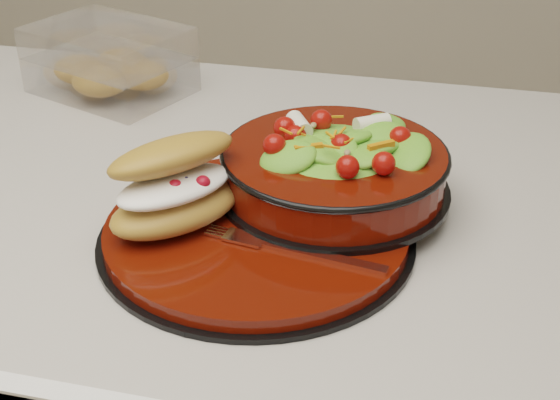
% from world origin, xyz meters
% --- Properties ---
extents(dinner_plate, '(0.32, 0.32, 0.02)m').
position_xyz_m(dinner_plate, '(-0.02, -0.11, 0.91)').
color(dinner_plate, black).
rests_on(dinner_plate, island_counter).
extents(salad_bowl, '(0.25, 0.25, 0.10)m').
position_xyz_m(salad_bowl, '(0.04, -0.03, 0.96)').
color(salad_bowl, black).
rests_on(salad_bowl, dinner_plate).
extents(croissant, '(0.15, 0.17, 0.09)m').
position_xyz_m(croissant, '(-0.10, -0.13, 0.96)').
color(croissant, '#AD7435').
rests_on(croissant, dinner_plate).
extents(fork, '(0.16, 0.04, 0.00)m').
position_xyz_m(fork, '(0.03, -0.15, 0.92)').
color(fork, silver).
rests_on(fork, dinner_plate).
extents(pastry_box, '(0.25, 0.22, 0.09)m').
position_xyz_m(pastry_box, '(-0.33, 0.23, 0.94)').
color(pastry_box, white).
rests_on(pastry_box, island_counter).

